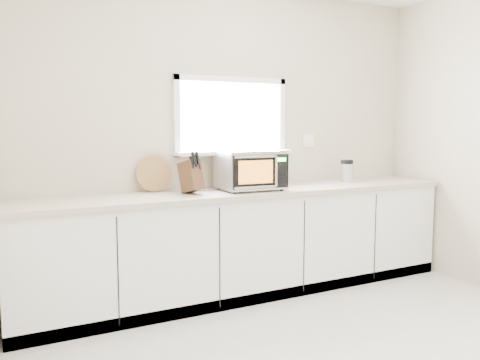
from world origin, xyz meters
TOP-DOWN VIEW (x-y plane):
  - back_wall at (0.00, 2.00)m, footprint 4.00×0.17m
  - cabinets at (0.00, 1.70)m, footprint 3.92×0.60m
  - countertop at (0.00, 1.69)m, footprint 3.92×0.64m
  - microwave at (0.02, 1.67)m, footprint 0.55×0.46m
  - knife_block at (-0.52, 1.68)m, footprint 0.17×0.26m
  - cutting_board at (-0.74, 1.94)m, footprint 0.31×0.07m
  - coffee_grinder at (1.16, 1.78)m, footprint 0.16×0.16m

SIDE VIEW (x-z plane):
  - cabinets at x=0.00m, z-range 0.00..0.88m
  - countertop at x=0.00m, z-range 0.88..0.92m
  - coffee_grinder at x=1.16m, z-range 0.92..1.14m
  - knife_block at x=-0.52m, z-range 0.90..1.24m
  - cutting_board at x=-0.74m, z-range 0.92..1.22m
  - microwave at x=0.02m, z-range 0.93..1.27m
  - back_wall at x=0.00m, z-range 0.01..2.71m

